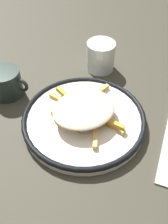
# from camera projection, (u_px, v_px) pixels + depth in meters

# --- Properties ---
(ground_plane) EXTENTS (2.60, 2.60, 0.00)m
(ground_plane) POSITION_uv_depth(u_px,v_px,m) (84.00, 123.00, 0.63)
(ground_plane) COLOR #3B3A2E
(plate) EXTENTS (0.30, 0.30, 0.03)m
(plate) POSITION_uv_depth(u_px,v_px,m) (84.00, 119.00, 0.62)
(plate) COLOR white
(plate) RESTS_ON ground_plane
(fries_heap) EXTENTS (0.21, 0.23, 0.04)m
(fries_heap) POSITION_uv_depth(u_px,v_px,m) (83.00, 110.00, 0.60)
(fries_heap) COLOR gold
(fries_heap) RESTS_ON plate
(water_glass) EXTENTS (0.08, 0.08, 0.09)m
(water_glass) POSITION_uv_depth(u_px,v_px,m) (101.00, 56.00, 0.75)
(water_glass) COLOR silver
(water_glass) RESTS_ON ground_plane
(coffee_mug) EXTENTS (0.11, 0.08, 0.07)m
(coffee_mug) POSITION_uv_depth(u_px,v_px,m) (6.00, 83.00, 0.68)
(coffee_mug) COLOR #202D29
(coffee_mug) RESTS_ON ground_plane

